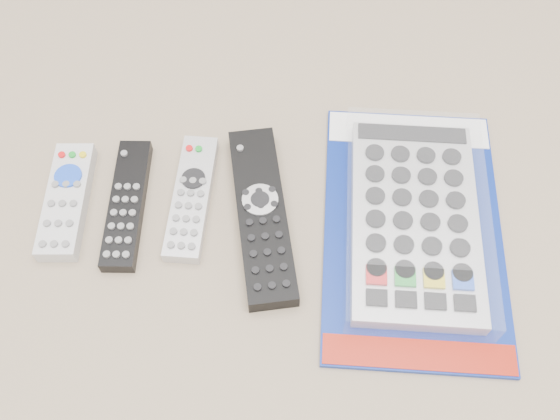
{
  "coord_description": "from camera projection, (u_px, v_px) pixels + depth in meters",
  "views": [
    {
      "loc": [
        0.02,
        -0.39,
        0.67
      ],
      "look_at": [
        0.06,
        -0.01,
        0.01
      ],
      "focal_mm": 40.0,
      "sensor_mm": 36.0,
      "label": 1
    }
  ],
  "objects": [
    {
      "name": "jumbo_remote_packaged",
      "position": [
        415.0,
        219.0,
        0.74
      ],
      "size": [
        0.27,
        0.38,
        0.05
      ],
      "rotation": [
        0.0,
        0.0,
        -0.16
      ],
      "color": "navy",
      "rests_on": "ground"
    },
    {
      "name": "remote_large_black",
      "position": [
        262.0,
        215.0,
        0.76
      ],
      "size": [
        0.07,
        0.24,
        0.03
      ],
      "rotation": [
        0.0,
        0.0,
        0.04
      ],
      "color": "black",
      "rests_on": "ground"
    },
    {
      "name": "remote_small_grey",
      "position": [
        67.0,
        201.0,
        0.77
      ],
      "size": [
        0.06,
        0.16,
        0.02
      ],
      "rotation": [
        0.0,
        0.0,
        -0.09
      ],
      "color": "#BDBDBF",
      "rests_on": "ground"
    },
    {
      "name": "remote_slim_black",
      "position": [
        127.0,
        204.0,
        0.77
      ],
      "size": [
        0.06,
        0.18,
        0.02
      ],
      "rotation": [
        0.0,
        0.0,
        -0.1
      ],
      "color": "black",
      "rests_on": "ground"
    },
    {
      "name": "remote_silver_dvd",
      "position": [
        192.0,
        198.0,
        0.77
      ],
      "size": [
        0.07,
        0.18,
        0.02
      ],
      "rotation": [
        0.0,
        0.0,
        -0.17
      ],
      "color": "#BAB9BE",
      "rests_on": "ground"
    }
  ]
}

